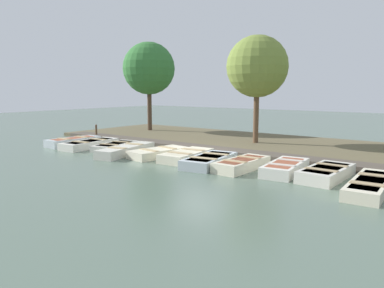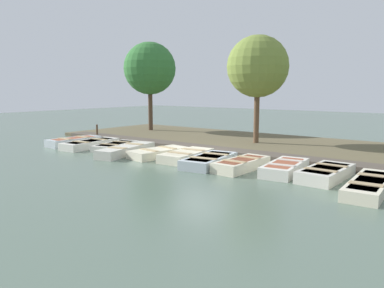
{
  "view_description": "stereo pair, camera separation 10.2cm",
  "coord_description": "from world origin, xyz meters",
  "px_view_note": "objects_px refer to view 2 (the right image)",
  "views": [
    {
      "loc": [
        13.8,
        10.09,
        3.13
      ],
      "look_at": [
        0.39,
        -0.06,
        0.65
      ],
      "focal_mm": 35.0,
      "sensor_mm": 36.0,
      "label": 1
    },
    {
      "loc": [
        13.73,
        10.17,
        3.13
      ],
      "look_at": [
        0.39,
        -0.06,
        0.65
      ],
      "focal_mm": 35.0,
      "sensor_mm": 36.0,
      "label": 2
    }
  ],
  "objects_px": {
    "rowboat_1": "(90,144)",
    "rowboat_3": "(126,150)",
    "rowboat_9": "(326,173)",
    "mooring_post_near": "(97,131)",
    "rowboat_8": "(285,168)",
    "rowboat_4": "(159,153)",
    "rowboat_2": "(116,146)",
    "park_tree_left": "(258,67)",
    "park_tree_far_left": "(150,69)",
    "rowboat_7": "(242,164)",
    "rowboat_10": "(370,185)",
    "rowboat_6": "(209,160)",
    "rowboat_5": "(187,155)",
    "rowboat_0": "(74,141)"
  },
  "relations": [
    {
      "from": "rowboat_1",
      "to": "rowboat_6",
      "type": "xyz_separation_m",
      "value": [
        0.02,
        7.85,
        0.01
      ]
    },
    {
      "from": "rowboat_6",
      "to": "rowboat_9",
      "type": "relative_size",
      "value": 1.13
    },
    {
      "from": "rowboat_6",
      "to": "rowboat_9",
      "type": "xyz_separation_m",
      "value": [
        -0.51,
        4.61,
        0.01
      ]
    },
    {
      "from": "rowboat_7",
      "to": "rowboat_10",
      "type": "relative_size",
      "value": 0.78
    },
    {
      "from": "rowboat_1",
      "to": "rowboat_3",
      "type": "relative_size",
      "value": 0.91
    },
    {
      "from": "rowboat_2",
      "to": "rowboat_9",
      "type": "relative_size",
      "value": 1.05
    },
    {
      "from": "rowboat_4",
      "to": "rowboat_7",
      "type": "xyz_separation_m",
      "value": [
        0.09,
        4.48,
        0.02
      ]
    },
    {
      "from": "rowboat_3",
      "to": "rowboat_8",
      "type": "height_order",
      "value": "rowboat_3"
    },
    {
      "from": "rowboat_2",
      "to": "rowboat_4",
      "type": "distance_m",
      "value": 3.3
    },
    {
      "from": "park_tree_far_left",
      "to": "rowboat_8",
      "type": "bearing_deg",
      "value": 63.64
    },
    {
      "from": "rowboat_0",
      "to": "rowboat_2",
      "type": "height_order",
      "value": "rowboat_0"
    },
    {
      "from": "rowboat_10",
      "to": "park_tree_far_left",
      "type": "relative_size",
      "value": 0.56
    },
    {
      "from": "rowboat_2",
      "to": "rowboat_10",
      "type": "bearing_deg",
      "value": 73.97
    },
    {
      "from": "rowboat_9",
      "to": "rowboat_2",
      "type": "bearing_deg",
      "value": -87.48
    },
    {
      "from": "rowboat_9",
      "to": "mooring_post_near",
      "type": "distance_m",
      "value": 15.28
    },
    {
      "from": "rowboat_4",
      "to": "rowboat_2",
      "type": "bearing_deg",
      "value": -86.15
    },
    {
      "from": "rowboat_3",
      "to": "rowboat_8",
      "type": "xyz_separation_m",
      "value": [
        -0.81,
        7.75,
        -0.0
      ]
    },
    {
      "from": "rowboat_6",
      "to": "rowboat_0",
      "type": "bearing_deg",
      "value": -98.12
    },
    {
      "from": "mooring_post_near",
      "to": "park_tree_left",
      "type": "distance_m",
      "value": 10.82
    },
    {
      "from": "rowboat_4",
      "to": "park_tree_left",
      "type": "xyz_separation_m",
      "value": [
        -5.65,
        2.07,
        4.11
      ]
    },
    {
      "from": "rowboat_1",
      "to": "rowboat_9",
      "type": "distance_m",
      "value": 12.46
    },
    {
      "from": "rowboat_0",
      "to": "rowboat_4",
      "type": "bearing_deg",
      "value": 93.3
    },
    {
      "from": "rowboat_4",
      "to": "rowboat_8",
      "type": "distance_m",
      "value": 6.11
    },
    {
      "from": "rowboat_8",
      "to": "mooring_post_near",
      "type": "relative_size",
      "value": 3.18
    },
    {
      "from": "rowboat_0",
      "to": "rowboat_10",
      "type": "bearing_deg",
      "value": 90.75
    },
    {
      "from": "rowboat_3",
      "to": "mooring_post_near",
      "type": "height_order",
      "value": "mooring_post_near"
    },
    {
      "from": "mooring_post_near",
      "to": "rowboat_9",
      "type": "bearing_deg",
      "value": 82.1
    },
    {
      "from": "rowboat_6",
      "to": "rowboat_10",
      "type": "bearing_deg",
      "value": 79.8
    },
    {
      "from": "rowboat_1",
      "to": "rowboat_8",
      "type": "bearing_deg",
      "value": 87.62
    },
    {
      "from": "rowboat_1",
      "to": "rowboat_3",
      "type": "height_order",
      "value": "rowboat_3"
    },
    {
      "from": "rowboat_8",
      "to": "mooring_post_near",
      "type": "height_order",
      "value": "mooring_post_near"
    },
    {
      "from": "rowboat_5",
      "to": "rowboat_8",
      "type": "height_order",
      "value": "rowboat_8"
    },
    {
      "from": "rowboat_8",
      "to": "rowboat_9",
      "type": "bearing_deg",
      "value": 83.69
    },
    {
      "from": "rowboat_8",
      "to": "rowboat_3",
      "type": "bearing_deg",
      "value": -90.35
    },
    {
      "from": "rowboat_3",
      "to": "rowboat_10",
      "type": "xyz_separation_m",
      "value": [
        -0.06,
        10.86,
        -0.03
      ]
    },
    {
      "from": "rowboat_4",
      "to": "rowboat_10",
      "type": "height_order",
      "value": "rowboat_4"
    },
    {
      "from": "mooring_post_near",
      "to": "rowboat_6",
      "type": "bearing_deg",
      "value": 76.07
    },
    {
      "from": "rowboat_5",
      "to": "rowboat_7",
      "type": "distance_m",
      "value": 2.96
    },
    {
      "from": "rowboat_5",
      "to": "park_tree_far_left",
      "type": "distance_m",
      "value": 11.67
    },
    {
      "from": "rowboat_4",
      "to": "rowboat_6",
      "type": "bearing_deg",
      "value": 94.82
    },
    {
      "from": "rowboat_9",
      "to": "park_tree_far_left",
      "type": "height_order",
      "value": "park_tree_far_left"
    },
    {
      "from": "rowboat_1",
      "to": "rowboat_6",
      "type": "bearing_deg",
      "value": 84.9
    },
    {
      "from": "rowboat_7",
      "to": "rowboat_9",
      "type": "xyz_separation_m",
      "value": [
        -0.4,
        3.15,
        0.01
      ]
    },
    {
      "from": "rowboat_9",
      "to": "mooring_post_near",
      "type": "xyz_separation_m",
      "value": [
        -2.1,
        -15.14,
        0.24
      ]
    },
    {
      "from": "rowboat_8",
      "to": "park_tree_far_left",
      "type": "xyz_separation_m",
      "value": [
        -6.5,
        -13.12,
        4.34
      ]
    },
    {
      "from": "rowboat_2",
      "to": "rowboat_5",
      "type": "height_order",
      "value": "rowboat_5"
    },
    {
      "from": "rowboat_7",
      "to": "rowboat_8",
      "type": "relative_size",
      "value": 0.97
    },
    {
      "from": "rowboat_9",
      "to": "mooring_post_near",
      "type": "relative_size",
      "value": 3.07
    },
    {
      "from": "rowboat_10",
      "to": "mooring_post_near",
      "type": "distance_m",
      "value": 16.96
    },
    {
      "from": "park_tree_left",
      "to": "rowboat_9",
      "type": "bearing_deg",
      "value": 46.17
    }
  ]
}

